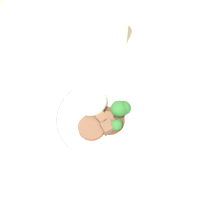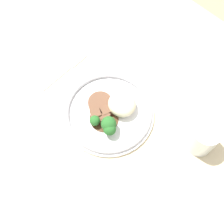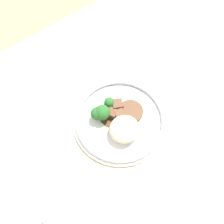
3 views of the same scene
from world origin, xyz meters
The scene contains 7 objects.
ground_plane centered at (0.00, 0.00, 0.00)m, with size 8.00×8.00×0.00m, color #998466.
dining_table centered at (0.00, 0.00, 0.02)m, with size 1.50×0.98×0.03m.
plate centered at (-0.03, -0.03, 0.05)m, with size 0.27×0.27×0.07m.
juice_glass centered at (0.22, 0.08, 0.08)m, with size 0.08×0.08×0.11m.
fork centered at (-0.24, -0.01, 0.03)m, with size 0.02×0.19×0.00m.
knife centered at (0.01, 0.17, 0.03)m, with size 0.21×0.08×0.00m.
spoon centered at (0.27, -0.09, 0.03)m, with size 0.15×0.05×0.01m.
Camera 2 is at (0.23, -0.29, 0.89)m, focal length 50.00 mm.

